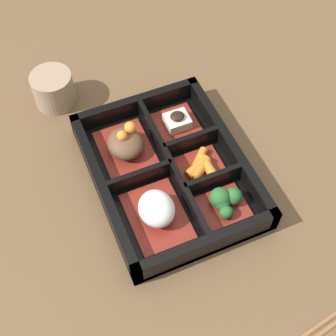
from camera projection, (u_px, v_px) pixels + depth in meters
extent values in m
plane|color=brown|center=(168.00, 177.00, 0.73)|extent=(3.00, 3.00, 0.00)
cube|color=black|center=(168.00, 175.00, 0.73)|extent=(0.29, 0.22, 0.01)
cube|color=black|center=(229.00, 148.00, 0.74)|extent=(0.29, 0.01, 0.04)
cube|color=black|center=(103.00, 192.00, 0.69)|extent=(0.29, 0.01, 0.04)
cube|color=black|center=(207.00, 246.00, 0.64)|extent=(0.01, 0.22, 0.04)
cube|color=black|center=(136.00, 107.00, 0.78)|extent=(0.01, 0.22, 0.04)
cube|color=black|center=(171.00, 168.00, 0.71)|extent=(0.26, 0.01, 0.04)
cube|color=black|center=(212.00, 182.00, 0.70)|extent=(0.01, 0.09, 0.04)
cube|color=black|center=(190.00, 144.00, 0.74)|extent=(0.01, 0.09, 0.04)
cube|color=black|center=(140.00, 179.00, 0.70)|extent=(0.01, 0.10, 0.04)
cube|color=maroon|center=(157.00, 217.00, 0.68)|extent=(0.11, 0.08, 0.01)
ellipsoid|color=silver|center=(157.00, 209.00, 0.66)|extent=(0.06, 0.05, 0.04)
cube|color=maroon|center=(126.00, 151.00, 0.74)|extent=(0.11, 0.08, 0.01)
ellipsoid|color=brown|center=(125.00, 143.00, 0.73)|extent=(0.06, 0.06, 0.03)
sphere|color=orange|center=(130.00, 128.00, 0.72)|extent=(0.02, 0.02, 0.02)
sphere|color=orange|center=(122.00, 136.00, 0.71)|extent=(0.02, 0.02, 0.02)
cube|color=maroon|center=(223.00, 207.00, 0.69)|extent=(0.06, 0.07, 0.01)
sphere|color=#265B28|center=(221.00, 198.00, 0.68)|extent=(0.02, 0.02, 0.02)
sphere|color=#265B28|center=(226.00, 212.00, 0.67)|extent=(0.02, 0.02, 0.02)
sphere|color=#265B28|center=(233.00, 196.00, 0.68)|extent=(0.03, 0.03, 0.03)
sphere|color=#265B28|center=(222.00, 202.00, 0.67)|extent=(0.02, 0.02, 0.02)
sphere|color=#265B28|center=(220.00, 198.00, 0.67)|extent=(0.03, 0.03, 0.03)
cube|color=maroon|center=(200.00, 166.00, 0.73)|extent=(0.06, 0.07, 0.01)
cylinder|color=orange|center=(201.00, 169.00, 0.71)|extent=(0.04, 0.04, 0.02)
cylinder|color=orange|center=(198.00, 167.00, 0.71)|extent=(0.03, 0.05, 0.02)
cylinder|color=orange|center=(201.00, 160.00, 0.72)|extent=(0.03, 0.03, 0.01)
cylinder|color=orange|center=(208.00, 167.00, 0.71)|extent=(0.05, 0.02, 0.02)
cube|color=maroon|center=(177.00, 126.00, 0.77)|extent=(0.08, 0.07, 0.01)
cube|color=beige|center=(177.00, 121.00, 0.76)|extent=(0.04, 0.04, 0.02)
ellipsoid|color=black|center=(177.00, 116.00, 0.75)|extent=(0.02, 0.02, 0.01)
cylinder|color=gray|center=(53.00, 89.00, 0.79)|extent=(0.07, 0.07, 0.06)
cylinder|color=#597A38|center=(50.00, 78.00, 0.77)|extent=(0.06, 0.06, 0.01)
cylinder|color=brown|center=(309.00, 332.00, 0.59)|extent=(0.04, 0.20, 0.01)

